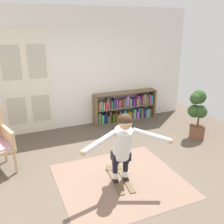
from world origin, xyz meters
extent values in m
plane|color=brown|center=(0.00, 0.00, 0.00)|extent=(7.20, 7.20, 0.00)
cube|color=silver|center=(0.00, 2.60, 1.45)|extent=(6.00, 0.10, 2.90)
cube|color=silver|center=(-1.53, 2.54, 1.18)|extent=(0.55, 0.04, 2.35)
cube|color=#B7B0A1|center=(-1.53, 2.52, 1.69)|extent=(0.41, 0.01, 0.76)
cube|color=#B7B0A1|center=(-1.53, 2.52, 0.59)|extent=(0.41, 0.01, 0.64)
cube|color=silver|center=(-0.98, 2.54, 1.18)|extent=(0.55, 0.04, 2.35)
cube|color=#B7B0A1|center=(-0.98, 2.52, 1.69)|extent=(0.41, 0.01, 0.76)
cube|color=#B7B0A1|center=(-0.98, 2.52, 0.59)|extent=(0.41, 0.01, 0.64)
cube|color=silver|center=(-1.25, 2.54, 2.40)|extent=(1.22, 0.04, 0.10)
cube|color=#755A4D|center=(-0.13, -0.14, 0.00)|extent=(2.01, 1.88, 0.01)
cube|color=brown|center=(0.33, 2.39, 0.40)|extent=(0.04, 0.30, 0.80)
cube|color=brown|center=(2.04, 2.39, 0.40)|extent=(0.04, 0.30, 0.80)
cube|color=brown|center=(1.19, 2.39, 0.01)|extent=(1.71, 0.30, 0.02)
cube|color=brown|center=(1.19, 2.39, 0.40)|extent=(1.71, 0.30, 0.02)
cube|color=brown|center=(1.19, 2.39, 0.79)|extent=(1.71, 0.30, 0.02)
cube|color=#245185|center=(0.37, 2.38, 0.15)|extent=(0.04, 0.15, 0.26)
cube|color=olive|center=(0.43, 2.39, 0.17)|extent=(0.05, 0.18, 0.30)
cube|color=#33AF5C|center=(0.51, 2.39, 0.14)|extent=(0.06, 0.20, 0.24)
cube|color=navy|center=(0.57, 2.39, 0.15)|extent=(0.04, 0.21, 0.25)
cube|color=navy|center=(0.63, 2.40, 0.17)|extent=(0.03, 0.15, 0.30)
cube|color=#54673E|center=(0.67, 2.38, 0.12)|extent=(0.04, 0.23, 0.19)
cube|color=brown|center=(0.74, 2.39, 0.17)|extent=(0.05, 0.14, 0.30)
cube|color=#456F1E|center=(0.81, 2.37, 0.13)|extent=(0.03, 0.23, 0.22)
cube|color=#583417|center=(0.88, 2.37, 0.15)|extent=(0.05, 0.20, 0.26)
cube|color=gold|center=(0.94, 2.41, 0.11)|extent=(0.03, 0.22, 0.19)
cube|color=#4E59BD|center=(0.98, 2.40, 0.13)|extent=(0.03, 0.17, 0.21)
cube|color=brown|center=(1.04, 2.40, 0.15)|extent=(0.05, 0.16, 0.27)
cube|color=#6A285D|center=(1.11, 2.41, 0.12)|extent=(0.07, 0.18, 0.20)
cube|color=#2274B5|center=(1.17, 2.41, 0.17)|extent=(0.06, 0.16, 0.30)
cube|color=#74D025|center=(1.23, 2.39, 0.12)|extent=(0.04, 0.24, 0.21)
cube|color=#A6721E|center=(1.30, 2.38, 0.14)|extent=(0.04, 0.24, 0.24)
cube|color=brown|center=(1.34, 2.39, 0.12)|extent=(0.03, 0.23, 0.20)
cube|color=#845364|center=(1.39, 2.37, 0.11)|extent=(0.04, 0.16, 0.18)
cube|color=#53BF84|center=(1.46, 2.39, 0.16)|extent=(0.05, 0.18, 0.28)
cube|color=#BC47B3|center=(1.54, 2.37, 0.12)|extent=(0.06, 0.17, 0.20)
cube|color=#3962AF|center=(1.59, 2.40, 0.16)|extent=(0.05, 0.16, 0.29)
cube|color=#4F6532|center=(1.66, 2.38, 0.17)|extent=(0.04, 0.18, 0.30)
cube|color=#90297B|center=(1.70, 2.39, 0.14)|extent=(0.03, 0.24, 0.25)
cube|color=navy|center=(1.74, 2.39, 0.17)|extent=(0.04, 0.18, 0.30)
cube|color=#455286|center=(1.79, 2.40, 0.12)|extent=(0.05, 0.23, 0.20)
cube|color=#69CAC7|center=(1.86, 2.39, 0.14)|extent=(0.04, 0.23, 0.23)
cube|color=#5DC8CF|center=(1.90, 2.40, 0.13)|extent=(0.04, 0.15, 0.22)
cube|color=#926D5A|center=(1.95, 2.41, 0.13)|extent=(0.04, 0.20, 0.23)
cube|color=#4F1916|center=(0.38, 2.39, 0.52)|extent=(0.05, 0.23, 0.22)
cube|color=#A3733D|center=(0.44, 2.41, 0.52)|extent=(0.05, 0.23, 0.22)
cube|color=teal|center=(0.49, 2.38, 0.51)|extent=(0.04, 0.17, 0.20)
cube|color=tan|center=(0.55, 2.37, 0.50)|extent=(0.03, 0.15, 0.19)
cube|color=#D22E5D|center=(0.62, 2.41, 0.51)|extent=(0.05, 0.22, 0.20)
cube|color=olive|center=(0.68, 2.39, 0.55)|extent=(0.05, 0.20, 0.29)
cube|color=#5C1C44|center=(0.73, 2.40, 0.53)|extent=(0.04, 0.23, 0.24)
cube|color=#3C8A51|center=(0.78, 2.40, 0.50)|extent=(0.07, 0.18, 0.19)
cube|color=navy|center=(0.85, 2.39, 0.53)|extent=(0.06, 0.22, 0.24)
cube|color=#9760B8|center=(0.92, 2.38, 0.52)|extent=(0.03, 0.17, 0.21)
cube|color=#953A68|center=(0.98, 2.37, 0.51)|extent=(0.05, 0.19, 0.20)
cube|color=brown|center=(1.05, 2.40, 0.51)|extent=(0.05, 0.15, 0.20)
cube|color=brown|center=(1.11, 2.38, 0.52)|extent=(0.05, 0.16, 0.23)
cube|color=#56839A|center=(1.18, 2.40, 0.53)|extent=(0.04, 0.15, 0.23)
cube|color=#C876D6|center=(1.25, 2.40, 0.55)|extent=(0.05, 0.14, 0.27)
cube|color=#5D8F59|center=(1.32, 2.40, 0.51)|extent=(0.06, 0.23, 0.20)
cube|color=#4D1797|center=(1.40, 2.38, 0.51)|extent=(0.06, 0.23, 0.20)
cube|color=#512E48|center=(1.47, 2.40, 0.51)|extent=(0.03, 0.16, 0.19)
cube|color=#9D7F44|center=(1.51, 2.38, 0.51)|extent=(0.05, 0.20, 0.19)
cube|color=#D32ED1|center=(1.55, 2.38, 0.54)|extent=(0.03, 0.17, 0.26)
cube|color=slate|center=(1.59, 2.38, 0.52)|extent=(0.05, 0.20, 0.22)
cube|color=#502019|center=(1.64, 2.37, 0.55)|extent=(0.04, 0.22, 0.27)
cube|color=#7E61A9|center=(1.70, 2.40, 0.54)|extent=(0.05, 0.20, 0.25)
cube|color=olive|center=(1.78, 2.40, 0.55)|extent=(0.06, 0.14, 0.28)
cube|color=tan|center=(1.85, 2.40, 0.50)|extent=(0.04, 0.14, 0.19)
cube|color=#683E81|center=(1.90, 2.37, 0.54)|extent=(0.06, 0.23, 0.27)
cube|color=teal|center=(1.95, 2.38, 0.53)|extent=(0.04, 0.23, 0.24)
cylinder|color=tan|center=(-1.70, 0.80, 0.21)|extent=(0.06, 0.06, 0.42)
cylinder|color=tan|center=(-1.86, 1.29, 0.21)|extent=(0.06, 0.06, 0.42)
cube|color=tan|center=(-1.77, 1.05, 0.62)|extent=(0.22, 0.55, 0.28)
cylinder|color=brown|center=(2.22, 0.73, 0.15)|extent=(0.33, 0.33, 0.30)
cylinder|color=brown|center=(2.22, 0.73, 0.28)|extent=(0.36, 0.36, 0.04)
cylinder|color=#4C3823|center=(2.22, 0.73, 0.48)|extent=(0.04, 0.04, 0.36)
sphere|color=#294720|center=(2.27, 0.74, 0.62)|extent=(0.29, 0.29, 0.29)
sphere|color=#294720|center=(2.27, 0.84, 0.94)|extent=(0.32, 0.32, 0.32)
sphere|color=#294720|center=(2.16, 0.82, 0.92)|extent=(0.26, 0.26, 0.26)
sphere|color=#294720|center=(2.18, 0.84, 0.62)|extent=(0.29, 0.29, 0.29)
sphere|color=#294720|center=(2.12, 0.81, 0.64)|extent=(0.25, 0.25, 0.25)
cube|color=brown|center=(-0.22, -0.13, 0.01)|extent=(0.19, 0.78, 0.01)
cube|color=brown|center=(-0.17, 0.23, 0.05)|extent=(0.10, 0.12, 0.06)
cube|color=black|center=(-0.22, -0.15, 0.04)|extent=(0.10, 0.13, 0.04)
cube|color=brown|center=(-0.04, -0.15, 0.01)|extent=(0.19, 0.78, 0.01)
cube|color=brown|center=(0.00, 0.21, 0.05)|extent=(0.10, 0.12, 0.06)
cube|color=black|center=(-0.04, -0.17, 0.04)|extent=(0.10, 0.13, 0.04)
cylinder|color=white|center=(-0.22, -0.13, 0.13)|extent=(0.12, 0.12, 0.10)
cylinder|color=black|center=(-0.22, -0.13, 0.33)|extent=(0.10, 0.10, 0.30)
cylinder|color=black|center=(-0.22, -0.14, 0.45)|extent=(0.12, 0.12, 0.22)
cylinder|color=white|center=(-0.04, -0.15, 0.13)|extent=(0.12, 0.12, 0.10)
cylinder|color=black|center=(-0.04, -0.15, 0.33)|extent=(0.10, 0.10, 0.30)
cylinder|color=black|center=(-0.04, -0.17, 0.45)|extent=(0.12, 0.12, 0.22)
cube|color=black|center=(-0.13, -0.16, 0.48)|extent=(0.32, 0.22, 0.14)
cylinder|color=silver|center=(-0.14, -0.22, 0.73)|extent=(0.33, 0.43, 0.57)
sphere|color=tan|center=(-0.15, -0.35, 1.11)|extent=(0.22, 0.22, 0.20)
sphere|color=#382619|center=(-0.15, -0.34, 1.15)|extent=(0.23, 0.23, 0.21)
cylinder|color=silver|center=(-0.57, -0.35, 0.89)|extent=(0.58, 0.24, 0.22)
sphere|color=tan|center=(-0.83, -0.43, 0.81)|extent=(0.10, 0.10, 0.09)
cylinder|color=silver|center=(0.24, -0.45, 0.89)|extent=(0.54, 0.36, 0.22)
sphere|color=tan|center=(0.48, -0.59, 0.81)|extent=(0.10, 0.10, 0.09)
camera|label=1|loc=(-1.69, -3.44, 2.47)|focal=40.73mm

